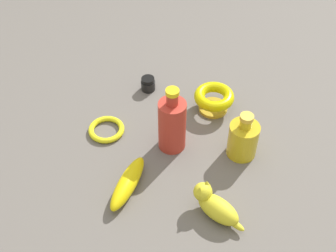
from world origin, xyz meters
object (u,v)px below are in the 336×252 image
object	(u,v)px
bangle	(106,129)
bowl	(214,98)
nail_polish_jar	(148,84)
cat_figurine	(215,205)
banana	(128,183)
bottle_tall	(172,124)
bottle_short	(243,139)

from	to	relation	value
bangle	bowl	xyz separation A→B (m)	(0.27, 0.19, 0.04)
nail_polish_jar	cat_figurine	xyz separation A→B (m)	(0.31, -0.38, 0.01)
banana	bottle_tall	distance (m)	0.20
bottle_tall	cat_figurine	distance (m)	0.25
bottle_short	cat_figurine	bearing A→B (deg)	-95.18
bangle	bowl	world-z (taller)	bowl
bottle_short	banana	size ratio (longest dim) A/B	0.80
bottle_short	banana	xyz separation A→B (m)	(-0.25, -0.21, -0.03)
bottle_tall	bowl	xyz separation A→B (m)	(0.07, 0.18, -0.04)
banana	bowl	bearing A→B (deg)	162.48
bottle_tall	nail_polish_jar	bearing A→B (deg)	126.41
cat_figurine	bottle_tall	bearing A→B (deg)	133.01
nail_polish_jar	cat_figurine	size ratio (longest dim) A/B	0.31
bottle_tall	bangle	bearing A→B (deg)	-176.05
banana	nail_polish_jar	xyz separation A→B (m)	(-0.09, 0.38, -0.00)
bangle	bottle_tall	xyz separation A→B (m)	(0.19, 0.01, 0.08)
banana	bangle	size ratio (longest dim) A/B	1.72
bottle_short	bangle	size ratio (longest dim) A/B	1.37
cat_figurine	nail_polish_jar	bearing A→B (deg)	129.71
banana	bowl	world-z (taller)	bowl
nail_polish_jar	bottle_short	bearing A→B (deg)	-26.23
bangle	bottle_short	bearing A→B (deg)	7.00
bottle_tall	bowl	world-z (taller)	bottle_tall
nail_polish_jar	bottle_tall	bearing A→B (deg)	-53.59
bangle	bottle_tall	distance (m)	0.21
bangle	cat_figurine	world-z (taller)	cat_figurine
nail_polish_jar	bangle	xyz separation A→B (m)	(-0.05, -0.21, -0.01)
bottle_short	bangle	xyz separation A→B (m)	(-0.38, -0.05, -0.05)
banana	nail_polish_jar	world-z (taller)	banana
banana	bangle	distance (m)	0.22
bowl	cat_figurine	size ratio (longest dim) A/B	0.83
bangle	bottle_tall	world-z (taller)	bottle_tall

